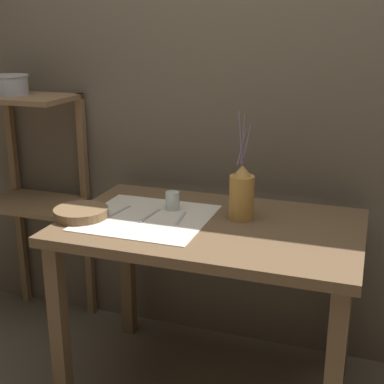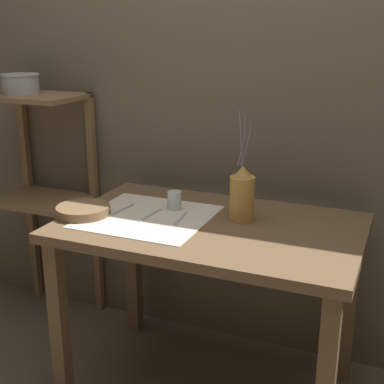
% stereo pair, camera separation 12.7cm
% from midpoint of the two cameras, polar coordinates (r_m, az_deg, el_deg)
% --- Properties ---
extents(stone_wall_back, '(7.00, 0.06, 2.40)m').
position_cam_midpoint_polar(stone_wall_back, '(2.48, 7.58, 9.39)').
color(stone_wall_back, brown).
rests_on(stone_wall_back, ground_plane).
extents(wooden_table, '(1.19, 0.75, 0.78)m').
position_cam_midpoint_polar(wooden_table, '(2.18, 3.62, -6.07)').
color(wooden_table, brown).
rests_on(wooden_table, ground_plane).
extents(wooden_shelf_unit, '(0.47, 0.34, 1.22)m').
position_cam_midpoint_polar(wooden_shelf_unit, '(2.85, -14.08, 2.63)').
color(wooden_shelf_unit, brown).
rests_on(wooden_shelf_unit, ground_plane).
extents(linen_cloth, '(0.50, 0.48, 0.00)m').
position_cam_midpoint_polar(linen_cloth, '(2.20, -3.05, -2.64)').
color(linen_cloth, beige).
rests_on(linen_cloth, wooden_table).
extents(pitcher_with_flowers, '(0.10, 0.10, 0.44)m').
position_cam_midpoint_polar(pitcher_with_flowers, '(2.15, 7.07, -0.33)').
color(pitcher_with_flowers, '#B7843D').
rests_on(pitcher_with_flowers, wooden_table).
extents(wooden_bowl, '(0.22, 0.22, 0.04)m').
position_cam_midpoint_polar(wooden_bowl, '(2.24, -9.95, -1.99)').
color(wooden_bowl, brown).
rests_on(wooden_bowl, wooden_table).
extents(glass_tumbler_near, '(0.06, 0.06, 0.08)m').
position_cam_midpoint_polar(glass_tumbler_near, '(2.27, -0.28, -0.92)').
color(glass_tumbler_near, silver).
rests_on(glass_tumbler_near, wooden_table).
extents(fork_inner, '(0.03, 0.17, 0.00)m').
position_cam_midpoint_polar(fork_inner, '(2.28, -5.97, -1.94)').
color(fork_inner, '#A8A8AD').
rests_on(fork_inner, wooden_table).
extents(fork_outer, '(0.03, 0.17, 0.00)m').
position_cam_midpoint_polar(fork_outer, '(2.21, -2.81, -2.48)').
color(fork_outer, '#A8A8AD').
rests_on(fork_outer, wooden_table).
extents(knife_center, '(0.03, 0.17, 0.00)m').
position_cam_midpoint_polar(knife_center, '(2.16, 0.43, -2.89)').
color(knife_center, '#A8A8AD').
rests_on(knife_center, wooden_table).
extents(metal_pot_large, '(0.19, 0.19, 0.10)m').
position_cam_midpoint_polar(metal_pot_large, '(2.79, -16.57, 11.09)').
color(metal_pot_large, '#A8A8AD').
rests_on(metal_pot_large, wooden_shelf_unit).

